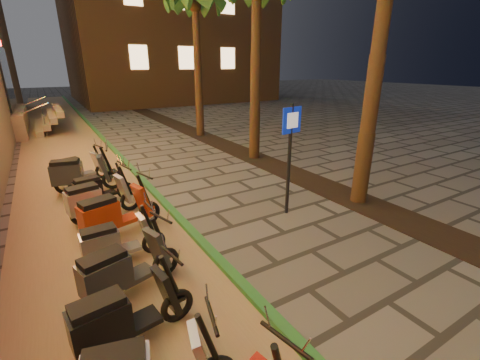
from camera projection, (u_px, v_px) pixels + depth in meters
ground at (309, 289)px, 5.19m from camera, size 120.00×120.00×0.00m
parking_strip at (71, 162)px, 11.96m from camera, size 3.40×60.00×0.01m
green_curb at (119, 155)px, 12.78m from camera, size 0.18×60.00×0.10m
planting_strip at (287, 171)px, 10.97m from camera, size 1.20×40.00×0.02m
palm_d at (195, 6)px, 14.59m from camera, size 2.97×3.02×7.16m
pedestrian_sign at (290, 145)px, 7.31m from camera, size 0.58×0.12×2.64m
scooter_5 at (121, 317)px, 3.96m from camera, size 1.60×0.64×1.13m
scooter_6 at (121, 270)px, 4.84m from camera, size 1.64×0.85×1.16m
scooter_7 at (114, 243)px, 5.69m from camera, size 1.48×0.52×1.04m
scooter_8 at (113, 214)px, 6.59m from camera, size 1.74×0.87×1.23m
scooter_9 at (96, 200)px, 7.34m from camera, size 1.69×0.75×1.19m
scooter_10 at (98, 189)px, 8.17m from camera, size 1.48×0.64×1.04m
scooter_11 at (78, 174)px, 8.94m from camera, size 1.82×0.82×1.28m
scooter_12 at (78, 169)px, 9.62m from camera, size 1.55×0.82×1.10m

